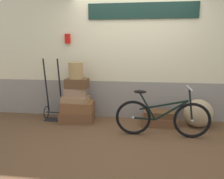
# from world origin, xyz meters

# --- Properties ---
(ground) EXTENTS (9.62, 5.20, 0.06)m
(ground) POSITION_xyz_m (0.00, 0.00, -0.03)
(ground) COLOR brown
(station_building) EXTENTS (7.62, 0.74, 2.90)m
(station_building) POSITION_xyz_m (0.01, 0.85, 1.45)
(station_building) COLOR gray
(station_building) RESTS_ON ground
(suitcase_0) EXTENTS (0.73, 0.56, 0.22)m
(suitcase_0) POSITION_xyz_m (-1.14, 0.40, 0.11)
(suitcase_0) COLOR brown
(suitcase_0) RESTS_ON ground
(suitcase_1) EXTENTS (0.67, 0.48, 0.21)m
(suitcase_1) POSITION_xyz_m (-1.11, 0.37, 0.32)
(suitcase_1) COLOR brown
(suitcase_1) RESTS_ON suitcase_0
(suitcase_2) EXTENTS (0.55, 0.42, 0.12)m
(suitcase_2) POSITION_xyz_m (-1.15, 0.35, 0.49)
(suitcase_2) COLOR #9E754C
(suitcase_2) RESTS_ON suitcase_1
(suitcase_3) EXTENTS (0.46, 0.34, 0.16)m
(suitcase_3) POSITION_xyz_m (-1.15, 0.39, 0.63)
(suitcase_3) COLOR #937051
(suitcase_3) RESTS_ON suitcase_2
(suitcase_4) EXTENTS (0.45, 0.32, 0.19)m
(suitcase_4) POSITION_xyz_m (-1.12, 0.38, 0.81)
(suitcase_4) COLOR brown
(suitcase_4) RESTS_ON suitcase_3
(suitcase_5) EXTENTS (0.69, 0.40, 0.17)m
(suitcase_5) POSITION_xyz_m (0.54, 0.37, 0.08)
(suitcase_5) COLOR brown
(suitcase_5) RESTS_ON ground
(suitcase_6) EXTENTS (0.62, 0.35, 0.12)m
(suitcase_6) POSITION_xyz_m (0.55, 0.37, 0.23)
(suitcase_6) COLOR brown
(suitcase_6) RESTS_ON suitcase_5
(wicker_basket) EXTENTS (0.29, 0.29, 0.33)m
(wicker_basket) POSITION_xyz_m (-1.13, 0.38, 1.07)
(wicker_basket) COLOR #A8844C
(wicker_basket) RESTS_ON suitcase_4
(luggage_trolley) EXTENTS (0.39, 0.35, 1.30)m
(luggage_trolley) POSITION_xyz_m (-1.68, 0.48, 0.32)
(luggage_trolley) COLOR black
(luggage_trolley) RESTS_ON ground
(burlap_sack) EXTENTS (0.55, 0.47, 0.54)m
(burlap_sack) POSITION_xyz_m (1.29, 0.39, 0.27)
(burlap_sack) COLOR tan
(burlap_sack) RESTS_ON ground
(bicycle) EXTENTS (1.62, 0.46, 0.88)m
(bicycle) POSITION_xyz_m (0.54, -0.17, 0.34)
(bicycle) COLOR black
(bicycle) RESTS_ON ground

